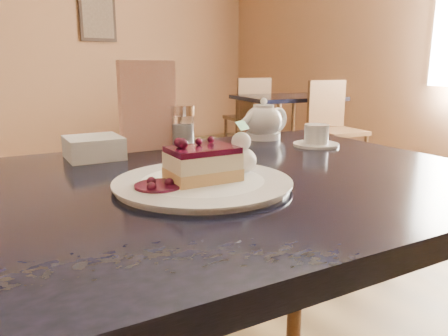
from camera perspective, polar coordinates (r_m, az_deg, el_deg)
main_table at (r=0.92m, az=-4.25°, el=-6.73°), size 1.41×1.03×0.82m
dessert_plate at (r=0.85m, az=-2.79°, el=-2.01°), size 0.34×0.34×0.01m
cheesecake_slice at (r=0.84m, az=-2.82°, el=0.52°), size 0.14×0.11×0.07m
whipped_cream at (r=0.89m, az=2.23°, el=1.01°), size 0.06×0.06×0.06m
berry_sauce at (r=0.81m, az=-8.57°, el=-2.32°), size 0.09×0.09×0.01m
tea_set at (r=1.37m, az=6.44°, el=5.60°), size 0.22×0.31×0.11m
menu_card at (r=1.21m, az=-9.92°, el=7.98°), size 0.16×0.05×0.24m
sugar_shaker at (r=1.23m, az=-5.39°, el=5.42°), size 0.07×0.07×0.12m
napkin_stack at (r=1.14m, az=-16.65°, el=2.58°), size 0.15×0.15×0.05m
bg_table_far_right at (r=4.72m, az=8.04°, el=1.23°), size 1.12×1.78×1.19m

